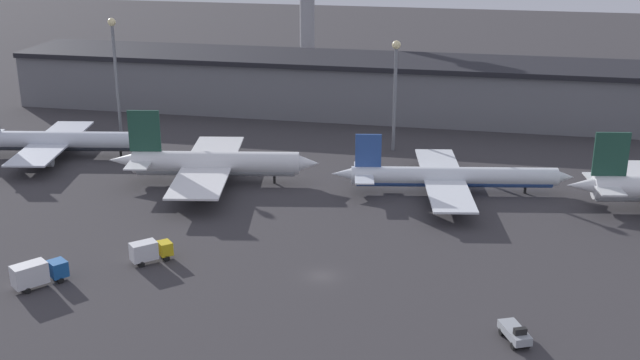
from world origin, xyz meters
name	(u,v)px	position (x,y,z in m)	size (l,w,h in m)	color
ground	(322,276)	(0.00, 0.00, 0.00)	(600.00, 600.00, 0.00)	#383538
terminal_building	(395,87)	(0.00, 91.48, 7.09)	(191.58, 22.54, 14.08)	slate
airplane_0	(58,141)	(-64.92, 44.04, 3.38)	(43.01, 32.86, 13.73)	silver
airplane_1	(213,164)	(-27.90, 34.97, 3.81)	(39.88, 37.94, 14.07)	white
airplane_2	(451,177)	(16.27, 38.46, 3.01)	(44.02, 35.25, 11.03)	white
service_vehicle_0	(37,273)	(-37.99, -10.98, 2.05)	(6.54, 7.42, 3.71)	#195199
service_vehicle_1	(515,333)	(26.56, -12.86, 1.19)	(4.16, 5.74, 2.55)	#9EA3A8
service_vehicle_2	(150,251)	(-25.87, -0.53, 1.88)	(5.95, 5.82, 3.38)	gold
lamp_post_0	(115,62)	(-59.49, 62.44, 16.64)	(1.80, 1.80, 26.35)	slate
lamp_post_1	(395,81)	(3.03, 62.44, 15.09)	(1.80, 1.80, 23.53)	slate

